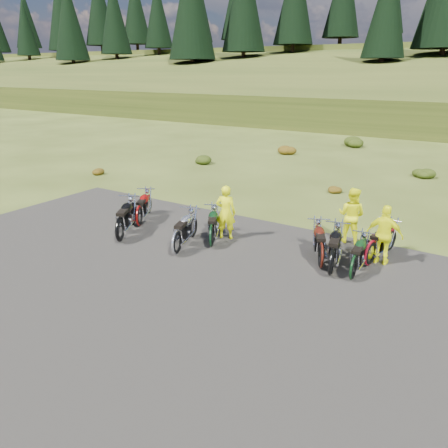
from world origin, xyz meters
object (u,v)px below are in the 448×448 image
Objects in this scene: motorcycle_7 at (352,280)px; person_middle at (226,213)px; motorcycle_0 at (121,242)px; motorcycle_3 at (177,255)px.

motorcycle_7 is 4.56m from person_middle.
person_middle is (2.70, 2.07, 0.89)m from motorcycle_0.
motorcycle_3 is at bearing 55.50° from person_middle.
person_middle is at bearing 75.82° from motorcycle_7.
motorcycle_3 is at bearing -114.36° from motorcycle_0.
motorcycle_0 is 2.19m from motorcycle_3.
motorcycle_7 is at bearing -108.14° from motorcycle_0.
motorcycle_3 is 1.21× the size of person_middle.
person_middle reaches higher than motorcycle_3.
motorcycle_0 is 7.24m from motorcycle_7.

